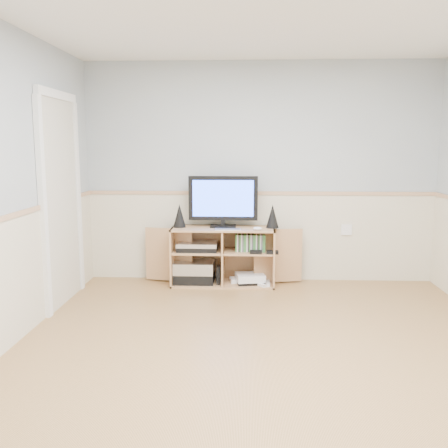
% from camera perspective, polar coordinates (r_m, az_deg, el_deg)
% --- Properties ---
extents(room, '(4.04, 4.54, 2.54)m').
position_cam_1_polar(room, '(3.64, 4.10, 3.47)').
color(room, tan).
rests_on(room, ground).
extents(media_cabinet, '(1.80, 0.43, 0.65)m').
position_cam_1_polar(media_cabinet, '(5.69, -0.10, -3.51)').
color(media_cabinet, tan).
rests_on(media_cabinet, floor).
extents(monitor, '(0.77, 0.18, 0.57)m').
position_cam_1_polar(monitor, '(5.59, -0.10, 2.80)').
color(monitor, black).
rests_on(monitor, media_cabinet).
extents(speaker_left, '(0.14, 0.14, 0.26)m').
position_cam_1_polar(speaker_left, '(5.62, -5.11, 0.96)').
color(speaker_left, black).
rests_on(speaker_left, media_cabinet).
extents(speaker_right, '(0.14, 0.14, 0.26)m').
position_cam_1_polar(speaker_right, '(5.58, 5.56, 0.88)').
color(speaker_right, black).
rests_on(speaker_right, media_cabinet).
extents(keyboard, '(0.29, 0.12, 0.01)m').
position_cam_1_polar(keyboard, '(5.44, 0.45, -0.62)').
color(keyboard, silver).
rests_on(keyboard, media_cabinet).
extents(mouse, '(0.10, 0.08, 0.04)m').
position_cam_1_polar(mouse, '(5.43, 3.87, -0.52)').
color(mouse, white).
rests_on(mouse, media_cabinet).
extents(av_components, '(0.52, 0.33, 0.47)m').
position_cam_1_polar(av_components, '(5.69, -3.27, -4.70)').
color(av_components, black).
rests_on(av_components, media_cabinet).
extents(game_consoles, '(0.46, 0.31, 0.11)m').
position_cam_1_polar(game_consoles, '(5.69, 2.88, -6.25)').
color(game_consoles, white).
rests_on(game_consoles, media_cabinet).
extents(game_cases, '(0.33, 0.13, 0.19)m').
position_cam_1_polar(game_cases, '(5.58, 3.03, -2.16)').
color(game_cases, '#3F8C3F').
rests_on(game_cases, media_cabinet).
extents(wall_outlet, '(0.12, 0.03, 0.12)m').
position_cam_1_polar(wall_outlet, '(5.92, 13.81, -0.64)').
color(wall_outlet, white).
rests_on(wall_outlet, wall_back).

